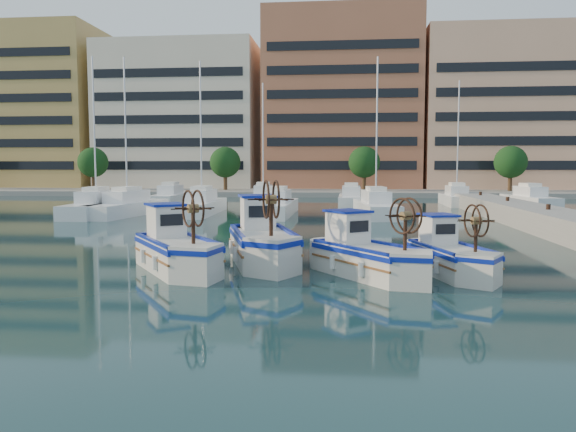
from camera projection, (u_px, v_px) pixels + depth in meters
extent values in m
plane|color=#183B40|center=(296.00, 273.00, 19.04)|extent=(300.00, 300.00, 0.00)
cube|color=gray|center=(335.00, 189.00, 85.41)|extent=(180.00, 40.00, 0.60)
cube|color=tan|center=(26.00, 109.00, 87.24)|extent=(24.00, 14.00, 24.00)
cube|color=#F5DFC2|center=(183.00, 117.00, 84.82)|extent=(23.00, 14.00, 21.00)
cube|color=black|center=(168.00, 113.00, 77.89)|extent=(21.16, 0.12, 18.90)
cube|color=#B56746|center=(342.00, 102.00, 82.21)|extent=(22.00, 14.00, 25.00)
cube|color=black|center=(341.00, 96.00, 75.27)|extent=(20.24, 0.12, 22.50)
cube|color=#F6B289|center=(503.00, 111.00, 80.00)|extent=(23.00, 14.00, 22.00)
cube|color=black|center=(518.00, 105.00, 73.06)|extent=(21.16, 0.12, 19.80)
cylinder|color=#3F2B19|center=(94.00, 183.00, 75.18)|extent=(0.50, 0.50, 3.00)
sphere|color=#184418|center=(93.00, 162.00, 74.94)|extent=(4.00, 4.00, 4.00)
cylinder|color=#3F2B19|center=(225.00, 183.00, 73.35)|extent=(0.50, 0.50, 3.00)
sphere|color=#184418|center=(225.00, 162.00, 73.11)|extent=(4.00, 4.00, 4.00)
cylinder|color=#3F2B19|center=(364.00, 183.00, 71.52)|extent=(0.50, 0.50, 3.00)
sphere|color=#184418|center=(364.00, 162.00, 71.28)|extent=(4.00, 4.00, 4.00)
cylinder|color=#3F2B19|center=(510.00, 184.00, 69.68)|extent=(0.50, 0.50, 3.00)
sphere|color=#184418|center=(511.00, 162.00, 69.45)|extent=(4.00, 4.00, 4.00)
cube|color=white|center=(97.00, 209.00, 41.09)|extent=(2.77, 9.30, 1.00)
cylinder|color=silver|center=(94.00, 134.00, 40.61)|extent=(0.12, 0.12, 11.00)
cube|color=white|center=(127.00, 209.00, 41.38)|extent=(3.31, 9.63, 1.00)
cylinder|color=silver|center=(126.00, 134.00, 40.90)|extent=(0.12, 0.12, 11.00)
cube|color=white|center=(202.00, 207.00, 42.87)|extent=(2.60, 9.72, 1.00)
cylinder|color=silver|center=(201.00, 135.00, 42.39)|extent=(0.12, 0.12, 11.00)
cube|color=white|center=(278.00, 208.00, 41.89)|extent=(2.20, 10.15, 1.00)
cube|color=white|center=(376.00, 209.00, 41.22)|extent=(3.16, 10.09, 1.00)
cylinder|color=silver|center=(377.00, 134.00, 40.74)|extent=(0.12, 0.12, 11.00)
cube|color=white|center=(171.00, 199.00, 54.09)|extent=(2.67, 8.86, 1.00)
cube|color=white|center=(263.00, 199.00, 53.82)|extent=(2.83, 7.49, 1.00)
cylinder|color=silver|center=(263.00, 141.00, 53.34)|extent=(0.12, 0.12, 11.00)
cube|color=white|center=(351.00, 201.00, 51.23)|extent=(2.25, 8.16, 1.00)
cube|color=white|center=(456.00, 200.00, 52.29)|extent=(2.27, 7.47, 1.00)
cylinder|color=silver|center=(458.00, 141.00, 51.81)|extent=(0.12, 0.12, 11.00)
cube|color=white|center=(529.00, 201.00, 50.35)|extent=(3.10, 8.56, 1.00)
cube|color=silver|center=(177.00, 256.00, 19.35)|extent=(3.89, 4.55, 1.06)
cube|color=#0B1D95|center=(177.00, 244.00, 19.31)|extent=(4.00, 4.69, 0.16)
cube|color=blue|center=(177.00, 246.00, 19.32)|extent=(3.32, 3.97, 0.06)
cube|color=white|center=(166.00, 221.00, 20.32)|extent=(1.66, 1.72, 1.11)
cube|color=#0B1D95|center=(166.00, 204.00, 20.27)|extent=(1.87, 1.93, 0.08)
cylinder|color=#331E14|center=(193.00, 228.00, 17.65)|extent=(0.12, 0.12, 1.18)
cylinder|color=brown|center=(193.00, 209.00, 17.59)|extent=(0.43, 0.42, 0.28)
torus|color=#331E14|center=(188.00, 209.00, 17.52)|extent=(0.72, 1.02, 1.19)
torus|color=#331E14|center=(198.00, 208.00, 17.66)|extent=(0.72, 1.02, 1.19)
cube|color=silver|center=(263.00, 248.00, 20.78)|extent=(3.25, 5.05, 1.17)
cube|color=#0B1D95|center=(263.00, 236.00, 20.74)|extent=(3.35, 5.20, 0.18)
cube|color=blue|center=(263.00, 238.00, 20.75)|extent=(2.70, 4.48, 0.07)
cube|color=white|center=(258.00, 213.00, 21.99)|extent=(1.59, 1.74, 1.22)
cube|color=#0B1D95|center=(258.00, 196.00, 21.93)|extent=(1.79, 1.94, 0.09)
cylinder|color=#331E14|center=(271.00, 220.00, 18.71)|extent=(0.13, 0.13, 1.29)
cylinder|color=brown|center=(271.00, 199.00, 18.65)|extent=(0.43, 0.40, 0.31)
torus|color=#331E14|center=(266.00, 199.00, 18.62)|extent=(0.45, 1.27, 1.30)
torus|color=#331E14|center=(276.00, 199.00, 18.69)|extent=(0.45, 1.27, 1.30)
cube|color=silver|center=(369.00, 262.00, 18.31)|extent=(3.74, 4.20, 0.99)
cube|color=#0B1D95|center=(369.00, 250.00, 18.28)|extent=(3.85, 4.32, 0.15)
cube|color=blue|center=(369.00, 252.00, 18.28)|extent=(3.20, 3.65, 0.06)
cube|color=white|center=(348.00, 228.00, 19.19)|extent=(1.57, 1.61, 1.04)
cube|color=#0B1D95|center=(348.00, 211.00, 19.14)|extent=(1.77, 1.80, 0.08)
cylinder|color=#331E14|center=(405.00, 235.00, 16.77)|extent=(0.11, 0.11, 1.10)
cylinder|color=brown|center=(406.00, 216.00, 16.72)|extent=(0.40, 0.39, 0.26)
torus|color=#331E14|center=(402.00, 216.00, 16.64)|extent=(0.72, 0.92, 1.11)
torus|color=#331E14|center=(409.00, 216.00, 16.79)|extent=(0.72, 0.92, 1.11)
cube|color=silver|center=(451.00, 261.00, 18.64)|extent=(2.51, 3.94, 0.91)
cube|color=#0B1D95|center=(451.00, 251.00, 18.61)|extent=(2.58, 4.06, 0.14)
cube|color=blue|center=(451.00, 252.00, 18.62)|extent=(2.08, 3.50, 0.05)
cube|color=white|center=(438.00, 230.00, 19.58)|extent=(1.23, 1.35, 0.96)
cube|color=#0B1D95|center=(438.00, 215.00, 19.54)|extent=(1.39, 1.51, 0.07)
cylinder|color=#331E14|center=(476.00, 238.00, 17.02)|extent=(0.10, 0.10, 1.01)
cylinder|color=brown|center=(476.00, 221.00, 16.97)|extent=(0.33, 0.31, 0.24)
torus|color=#331E14|center=(472.00, 221.00, 16.95)|extent=(0.34, 1.00, 1.02)
torus|color=#331E14|center=(480.00, 221.00, 17.00)|extent=(0.34, 1.00, 1.02)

